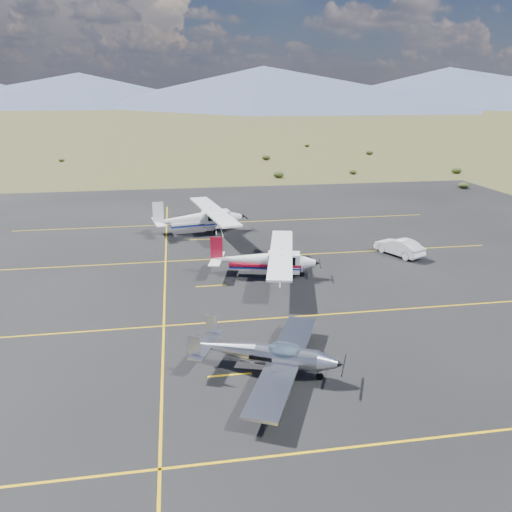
{
  "coord_description": "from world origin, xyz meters",
  "views": [
    {
      "loc": [
        -5.0,
        -23.09,
        12.15
      ],
      "look_at": [
        0.16,
        8.46,
        1.6
      ],
      "focal_mm": 35.0,
      "sensor_mm": 36.0,
      "label": 1
    }
  ],
  "objects_px": {
    "aircraft_low_wing": "(270,355)",
    "aircraft_plain": "(200,218)",
    "sedan": "(399,247)",
    "aircraft_cessna": "(265,259)"
  },
  "relations": [
    {
      "from": "aircraft_low_wing",
      "to": "sedan",
      "type": "bearing_deg",
      "value": 73.83
    },
    {
      "from": "aircraft_low_wing",
      "to": "aircraft_cessna",
      "type": "height_order",
      "value": "aircraft_cessna"
    },
    {
      "from": "aircraft_plain",
      "to": "aircraft_low_wing",
      "type": "bearing_deg",
      "value": -96.06
    },
    {
      "from": "aircraft_cessna",
      "to": "aircraft_plain",
      "type": "relative_size",
      "value": 0.89
    },
    {
      "from": "aircraft_low_wing",
      "to": "sedan",
      "type": "distance_m",
      "value": 20.17
    },
    {
      "from": "aircraft_low_wing",
      "to": "aircraft_plain",
      "type": "xyz_separation_m",
      "value": [
        -1.72,
        24.36,
        0.43
      ]
    },
    {
      "from": "sedan",
      "to": "aircraft_low_wing",
      "type": "bearing_deg",
      "value": 24.52
    },
    {
      "from": "aircraft_cessna",
      "to": "aircraft_low_wing",
      "type": "bearing_deg",
      "value": -86.09
    },
    {
      "from": "aircraft_low_wing",
      "to": "aircraft_cessna",
      "type": "bearing_deg",
      "value": 105.31
    },
    {
      "from": "aircraft_plain",
      "to": "sedan",
      "type": "distance_m",
      "value": 17.45
    }
  ]
}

